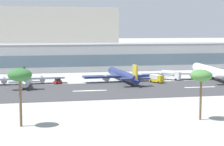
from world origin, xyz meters
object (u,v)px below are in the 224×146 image
(service_box_truck_0, at_px, (157,78))
(service_baggage_tug_1, at_px, (58,81))
(service_fuel_truck_2, at_px, (171,75))
(palm_tree_1, at_px, (20,76))
(airliner_navy_tail_gate_2, at_px, (213,72))
(airliner_black_tail_gate_0, at_px, (23,78))
(airliner_gold_tail_gate_1, at_px, (124,75))
(distant_hotel_block, at_px, (41,31))
(palm_tree_0, at_px, (201,76))
(terminal_building, at_px, (105,57))

(service_box_truck_0, height_order, service_baggage_tug_1, service_box_truck_0)
(service_fuel_truck_2, xyz_separation_m, palm_tree_1, (-60.88, -70.58, 9.33))
(palm_tree_1, bearing_deg, airliner_navy_tail_gate_2, 40.87)
(airliner_black_tail_gate_0, relative_size, service_fuel_truck_2, 5.09)
(airliner_black_tail_gate_0, xyz_separation_m, airliner_navy_tail_gate_2, (79.43, -0.39, 0.46))
(airliner_gold_tail_gate_1, relative_size, service_box_truck_0, 6.17)
(service_box_truck_0, bearing_deg, airliner_gold_tail_gate_1, -141.95)
(airliner_black_tail_gate_0, xyz_separation_m, palm_tree_1, (0.17, -68.98, 8.69))
(airliner_navy_tail_gate_2, height_order, palm_tree_1, palm_tree_1)
(palm_tree_1, bearing_deg, service_box_truck_0, 50.31)
(airliner_gold_tail_gate_1, bearing_deg, service_baggage_tug_1, 88.18)
(service_box_truck_0, xyz_separation_m, service_baggage_tug_1, (-39.14, 4.65, -0.74))
(distant_hotel_block, xyz_separation_m, palm_tree_0, (29.52, -251.13, -8.84))
(airliner_gold_tail_gate_1, relative_size, palm_tree_0, 3.27)
(terminal_building, relative_size, airliner_gold_tail_gate_1, 4.64)
(service_box_truck_0, bearing_deg, palm_tree_1, -68.11)
(distant_hotel_block, distance_m, palm_tree_0, 253.01)
(terminal_building, bearing_deg, airliner_black_tail_gate_0, -130.21)
(service_baggage_tug_1, xyz_separation_m, palm_tree_1, (-13.07, -67.56, 10.31))
(service_baggage_tug_1, distance_m, palm_tree_1, 69.58)
(terminal_building, bearing_deg, palm_tree_1, -109.31)
(service_box_truck_0, height_order, palm_tree_0, palm_tree_0)
(airliner_gold_tail_gate_1, xyz_separation_m, palm_tree_1, (-39.91, -68.26, 8.72))
(palm_tree_1, bearing_deg, airliner_gold_tail_gate_1, 59.69)
(distant_hotel_block, bearing_deg, service_baggage_tug_1, -89.80)
(airliner_black_tail_gate_0, bearing_deg, airliner_navy_tail_gate_2, -92.45)
(terminal_building, relative_size, service_baggage_tug_1, 52.39)
(distant_hotel_block, distance_m, service_baggage_tug_1, 182.49)
(airliner_gold_tail_gate_1, bearing_deg, palm_tree_1, 146.37)
(service_fuel_truck_2, distance_m, palm_tree_0, 75.48)
(terminal_building, distance_m, palm_tree_1, 125.27)
(palm_tree_1, bearing_deg, service_fuel_truck_2, 49.22)
(service_fuel_truck_2, bearing_deg, airliner_black_tail_gate_0, -133.59)
(airliner_gold_tail_gate_1, bearing_deg, palm_tree_0, 178.35)
(service_baggage_tug_1, distance_m, palm_tree_0, 75.91)
(service_box_truck_0, bearing_deg, terminal_building, 162.65)
(terminal_building, height_order, service_baggage_tug_1, terminal_building)
(airliner_black_tail_gate_0, distance_m, palm_tree_1, 69.52)
(airliner_black_tail_gate_0, relative_size, airliner_navy_tail_gate_2, 0.86)
(service_fuel_truck_2, bearing_deg, terminal_building, 157.18)
(airliner_gold_tail_gate_1, bearing_deg, service_box_truck_0, -116.85)
(distant_hotel_block, height_order, airliner_black_tail_gate_0, distant_hotel_block)
(service_baggage_tug_1, bearing_deg, terminal_building, -157.13)
(airliner_black_tail_gate_0, xyz_separation_m, airliner_gold_tail_gate_1, (40.08, -0.72, -0.03))
(airliner_navy_tail_gate_2, distance_m, palm_tree_0, 80.18)
(airliner_black_tail_gate_0, relative_size, palm_tree_0, 3.30)
(service_box_truck_0, distance_m, palm_tree_1, 82.30)
(terminal_building, distance_m, airliner_navy_tail_gate_2, 62.48)
(terminal_building, bearing_deg, service_fuel_truck_2, -67.73)
(airliner_gold_tail_gate_1, distance_m, airliner_navy_tail_gate_2, 39.36)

